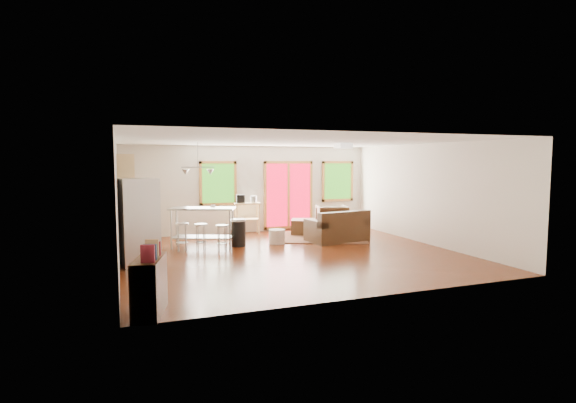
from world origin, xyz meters
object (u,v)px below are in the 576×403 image
object	(u,v)px
coffee_table	(328,227)
island	(202,220)
rug	(320,237)
refrigerator	(140,222)
armchair	(332,217)
kitchen_cart	(246,207)
loveseat	(338,229)
ottoman	(303,227)

from	to	relation	value
coffee_table	island	world-z (taller)	island
rug	refrigerator	size ratio (longest dim) A/B	1.41
rug	refrigerator	xyz separation A→B (m)	(-4.86, -1.71, 0.89)
armchair	kitchen_cart	world-z (taller)	kitchen_cart
rug	armchair	xyz separation A→B (m)	(0.76, 0.79, 0.44)
loveseat	rug	bearing A→B (deg)	98.15
coffee_table	ottoman	world-z (taller)	ottoman
island	kitchen_cart	bearing A→B (deg)	46.78
ottoman	loveseat	bearing A→B (deg)	-72.40
ottoman	kitchen_cart	distance (m)	1.77
refrigerator	coffee_table	bearing A→B (deg)	7.55
armchair	rug	bearing A→B (deg)	61.64
armchair	refrigerator	xyz separation A→B (m)	(-5.62, -2.50, 0.45)
rug	loveseat	xyz separation A→B (m)	(0.21, -0.71, 0.32)
rug	kitchen_cart	xyz separation A→B (m)	(-1.74, 1.40, 0.78)
armchair	kitchen_cart	bearing A→B (deg)	1.79
loveseat	kitchen_cart	world-z (taller)	kitchen_cart
coffee_table	ottoman	bearing A→B (deg)	114.78
rug	refrigerator	world-z (taller)	refrigerator
loveseat	coffee_table	size ratio (longest dim) A/B	1.60
coffee_table	island	size ratio (longest dim) A/B	0.61
kitchen_cart	coffee_table	bearing A→B (deg)	-39.63
refrigerator	rug	bearing A→B (deg)	10.10
armchair	coffee_table	bearing A→B (deg)	74.48
ottoman	refrigerator	size ratio (longest dim) A/B	0.37
armchair	ottoman	bearing A→B (deg)	21.86
loveseat	kitchen_cart	bearing A→B (deg)	124.51
loveseat	island	distance (m)	3.58
ottoman	kitchen_cart	world-z (taller)	kitchen_cart
coffee_table	kitchen_cart	bearing A→B (deg)	140.37
armchair	island	bearing A→B (deg)	30.25
rug	kitchen_cart	size ratio (longest dim) A/B	2.18
refrigerator	island	world-z (taller)	refrigerator
kitchen_cart	loveseat	bearing A→B (deg)	-47.14
loveseat	ottoman	world-z (taller)	loveseat
coffee_table	kitchen_cart	world-z (taller)	kitchen_cart
coffee_table	refrigerator	bearing A→B (deg)	-163.18
armchair	refrigerator	distance (m)	6.16
coffee_table	armchair	size ratio (longest dim) A/B	1.15
ottoman	island	xyz separation A→B (m)	(-3.10, -0.97, 0.47)
loveseat	refrigerator	bearing A→B (deg)	-177.20
loveseat	ottoman	xyz separation A→B (m)	(-0.44, 1.39, -0.11)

